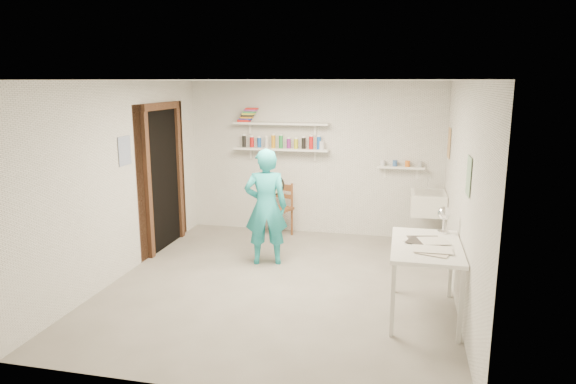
% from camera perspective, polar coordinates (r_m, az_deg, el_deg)
% --- Properties ---
extents(floor, '(4.00, 4.50, 0.02)m').
position_cam_1_polar(floor, '(6.28, -0.81, -10.26)').
color(floor, slate).
rests_on(floor, ground).
extents(ceiling, '(4.00, 4.50, 0.02)m').
position_cam_1_polar(ceiling, '(5.80, -0.88, 12.41)').
color(ceiling, silver).
rests_on(ceiling, wall_back).
extents(wall_back, '(4.00, 0.02, 2.40)m').
position_cam_1_polar(wall_back, '(8.11, 2.88, 3.75)').
color(wall_back, silver).
rests_on(wall_back, ground).
extents(wall_front, '(4.00, 0.02, 2.40)m').
position_cam_1_polar(wall_front, '(3.83, -8.77, -6.02)').
color(wall_front, silver).
rests_on(wall_front, ground).
extents(wall_left, '(0.02, 4.50, 2.40)m').
position_cam_1_polar(wall_left, '(6.68, -17.87, 1.35)').
color(wall_left, silver).
rests_on(wall_left, ground).
extents(wall_right, '(0.02, 4.50, 2.40)m').
position_cam_1_polar(wall_right, '(5.80, 18.83, -0.28)').
color(wall_right, silver).
rests_on(wall_right, ground).
extents(doorway_recess, '(0.02, 0.90, 2.00)m').
position_cam_1_polar(doorway_recess, '(7.61, -13.68, 1.33)').
color(doorway_recess, black).
rests_on(doorway_recess, wall_left).
extents(corridor_box, '(1.40, 1.50, 2.10)m').
position_cam_1_polar(corridor_box, '(7.94, -18.31, 1.87)').
color(corridor_box, brown).
rests_on(corridor_box, ground).
extents(door_lintel, '(0.06, 1.05, 0.10)m').
position_cam_1_polar(door_lintel, '(7.48, -13.95, 9.25)').
color(door_lintel, brown).
rests_on(door_lintel, wall_left).
extents(door_jamb_near, '(0.06, 0.10, 2.00)m').
position_cam_1_polar(door_jamb_near, '(7.17, -15.29, 0.58)').
color(door_jamb_near, brown).
rests_on(door_jamb_near, ground).
extents(door_jamb_far, '(0.06, 0.10, 2.00)m').
position_cam_1_polar(door_jamb_far, '(8.05, -11.99, 1.99)').
color(door_jamb_far, brown).
rests_on(door_jamb_far, ground).
extents(shelf_lower, '(1.50, 0.22, 0.03)m').
position_cam_1_polar(shelf_lower, '(8.06, -0.78, 4.79)').
color(shelf_lower, white).
rests_on(shelf_lower, wall_back).
extents(shelf_upper, '(1.50, 0.22, 0.03)m').
position_cam_1_polar(shelf_upper, '(8.02, -0.79, 7.63)').
color(shelf_upper, white).
rests_on(shelf_upper, wall_back).
extents(ledge_shelf, '(0.70, 0.14, 0.03)m').
position_cam_1_polar(ledge_shelf, '(7.92, 12.45, 2.69)').
color(ledge_shelf, white).
rests_on(ledge_shelf, wall_back).
extents(poster_left, '(0.01, 0.28, 0.36)m').
position_cam_1_polar(poster_left, '(6.66, -17.69, 4.38)').
color(poster_left, '#334C7F').
rests_on(poster_left, wall_left).
extents(poster_right_a, '(0.01, 0.34, 0.42)m').
position_cam_1_polar(poster_right_a, '(7.52, 17.46, 5.23)').
color(poster_right_a, '#995933').
rests_on(poster_right_a, wall_right).
extents(poster_right_b, '(0.01, 0.30, 0.38)m').
position_cam_1_polar(poster_right_b, '(5.21, 19.43, 1.67)').
color(poster_right_b, '#3F724C').
rests_on(poster_right_b, wall_right).
extents(belfast_sink, '(0.48, 0.60, 0.30)m').
position_cam_1_polar(belfast_sink, '(7.55, 15.31, -1.18)').
color(belfast_sink, white).
rests_on(belfast_sink, wall_right).
extents(man, '(0.64, 0.51, 1.55)m').
position_cam_1_polar(man, '(6.75, -2.47, -1.67)').
color(man, teal).
rests_on(man, ground).
extents(wall_clock, '(0.28, 0.11, 0.28)m').
position_cam_1_polar(wall_clock, '(6.88, -1.56, 0.81)').
color(wall_clock, '#F9E6AA').
rests_on(wall_clock, man).
extents(wooden_chair, '(0.52, 0.51, 0.87)m').
position_cam_1_polar(wooden_chair, '(8.02, -1.25, -1.90)').
color(wooden_chair, brown).
rests_on(wooden_chair, ground).
extents(work_table, '(0.69, 1.16, 0.77)m').
position_cam_1_polar(work_table, '(5.54, 14.91, -9.44)').
color(work_table, white).
rests_on(work_table, ground).
extents(desk_lamp, '(0.14, 0.14, 0.14)m').
position_cam_1_polar(desk_lamp, '(5.81, 16.96, -2.27)').
color(desk_lamp, silver).
rests_on(desk_lamp, work_table).
extents(spray_cans, '(1.34, 0.06, 0.17)m').
position_cam_1_polar(spray_cans, '(8.05, -0.78, 5.50)').
color(spray_cans, black).
rests_on(spray_cans, shelf_lower).
extents(book_stack, '(0.32, 0.14, 0.22)m').
position_cam_1_polar(book_stack, '(8.15, -4.46, 8.56)').
color(book_stack, red).
rests_on(book_stack, shelf_upper).
extents(ledge_pots, '(0.48, 0.07, 0.09)m').
position_cam_1_polar(ledge_pots, '(7.91, 12.47, 3.11)').
color(ledge_pots, silver).
rests_on(ledge_pots, ledge_shelf).
extents(papers, '(0.30, 0.22, 0.02)m').
position_cam_1_polar(papers, '(5.41, 15.14, -5.52)').
color(papers, silver).
rests_on(papers, work_table).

